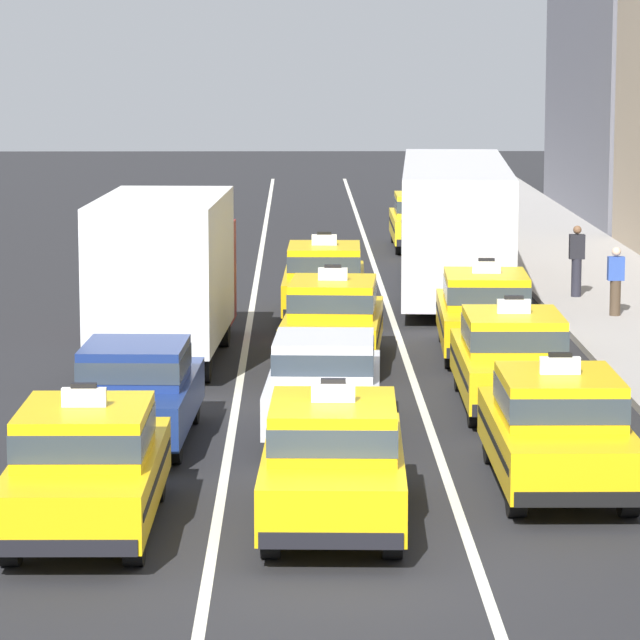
% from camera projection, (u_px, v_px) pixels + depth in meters
% --- Properties ---
extents(ground_plane, '(160.00, 160.00, 0.00)m').
position_uv_depth(ground_plane, '(343.00, 561.00, 21.97)').
color(ground_plane, '#232326').
extents(lane_stripe_left_center, '(0.14, 80.00, 0.01)m').
position_uv_depth(lane_stripe_left_center, '(251.00, 313.00, 41.71)').
color(lane_stripe_left_center, silver).
rests_on(lane_stripe_left_center, ground).
extents(lane_stripe_center_right, '(0.14, 80.00, 0.01)m').
position_uv_depth(lane_stripe_center_right, '(390.00, 313.00, 41.75)').
color(lane_stripe_center_right, silver).
rests_on(lane_stripe_center_right, ground).
extents(taxi_left_nearest, '(1.85, 4.57, 1.96)m').
position_uv_depth(taxi_left_nearest, '(86.00, 465.00, 23.10)').
color(taxi_left_nearest, black).
rests_on(taxi_left_nearest, ground).
extents(sedan_left_second, '(1.92, 4.36, 1.58)m').
position_uv_depth(sedan_left_second, '(136.00, 389.00, 28.24)').
color(sedan_left_second, black).
rests_on(sedan_left_second, ground).
extents(box_truck_left_third, '(2.56, 7.06, 3.27)m').
position_uv_depth(box_truck_left_third, '(167.00, 270.00, 35.42)').
color(box_truck_left_third, black).
rests_on(box_truck_left_third, ground).
extents(taxi_center_nearest, '(1.95, 4.61, 1.96)m').
position_uv_depth(taxi_center_nearest, '(333.00, 460.00, 23.41)').
color(taxi_center_nearest, black).
rests_on(taxi_center_nearest, ground).
extents(sedan_center_second, '(1.96, 4.38, 1.58)m').
position_uv_depth(sedan_center_second, '(324.00, 381.00, 28.90)').
color(sedan_center_second, black).
rests_on(sedan_center_second, ground).
extents(taxi_center_third, '(2.14, 4.68, 1.96)m').
position_uv_depth(taxi_center_third, '(333.00, 320.00, 35.01)').
color(taxi_center_third, black).
rests_on(taxi_center_third, ground).
extents(taxi_center_fourth, '(1.93, 4.60, 1.96)m').
position_uv_depth(taxi_center_fourth, '(324.00, 279.00, 40.87)').
color(taxi_center_fourth, black).
rests_on(taxi_center_fourth, ground).
extents(taxi_right_nearest, '(1.84, 4.57, 1.96)m').
position_uv_depth(taxi_right_nearest, '(558.00, 428.00, 25.32)').
color(taxi_right_nearest, black).
rests_on(taxi_right_nearest, ground).
extents(taxi_right_second, '(1.89, 4.59, 1.96)m').
position_uv_depth(taxi_right_second, '(512.00, 358.00, 30.84)').
color(taxi_right_second, black).
rests_on(taxi_right_second, ground).
extents(taxi_right_third, '(1.99, 4.63, 1.96)m').
position_uv_depth(taxi_right_third, '(485.00, 312.00, 36.04)').
color(taxi_right_third, black).
rests_on(taxi_right_third, ground).
extents(bus_right_fourth, '(3.25, 11.34, 3.22)m').
position_uv_depth(bus_right_fourth, '(455.00, 220.00, 44.67)').
color(bus_right_fourth, black).
rests_on(bus_right_fourth, ground).
extents(taxi_right_fifth, '(1.87, 4.58, 1.96)m').
position_uv_depth(taxi_right_fifth, '(422.00, 219.00, 54.27)').
color(taxi_right_fifth, black).
rests_on(taxi_right_fifth, ground).
extents(pedestrian_mid_block, '(0.36, 0.24, 1.53)m').
position_uv_depth(pedestrian_mid_block, '(616.00, 281.00, 40.24)').
color(pedestrian_mid_block, '#473828').
rests_on(pedestrian_mid_block, sidewalk_curb).
extents(pedestrian_trailing, '(0.36, 0.24, 1.70)m').
position_uv_depth(pedestrian_trailing, '(577.00, 261.00, 43.17)').
color(pedestrian_trailing, '#23232D').
rests_on(pedestrian_trailing, sidewalk_curb).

